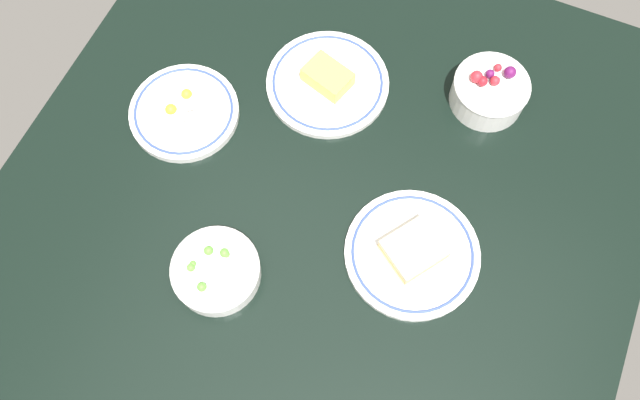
{
  "coord_description": "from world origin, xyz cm",
  "views": [
    {
      "loc": [
        -37.35,
        -16.16,
        105.09
      ],
      "look_at": [
        0.0,
        0.0,
        6.0
      ],
      "focal_mm": 36.06,
      "sensor_mm": 36.0,
      "label": 1
    }
  ],
  "objects_px": {
    "bowl_berries": "(489,91)",
    "plate_cheese": "(328,82)",
    "plate_sandwich": "(413,253)",
    "bowl_peas": "(216,271)",
    "plate_eggs": "(183,111)"
  },
  "relations": [
    {
      "from": "bowl_berries",
      "to": "bowl_peas",
      "type": "bearing_deg",
      "value": 148.45
    },
    {
      "from": "plate_sandwich",
      "to": "bowl_berries",
      "type": "bearing_deg",
      "value": -3.6
    },
    {
      "from": "plate_cheese",
      "to": "plate_eggs",
      "type": "bearing_deg",
      "value": 126.79
    },
    {
      "from": "plate_eggs",
      "to": "bowl_berries",
      "type": "bearing_deg",
      "value": -63.49
    },
    {
      "from": "plate_sandwich",
      "to": "plate_cheese",
      "type": "bearing_deg",
      "value": 46.23
    },
    {
      "from": "bowl_berries",
      "to": "bowl_peas",
      "type": "height_order",
      "value": "bowl_berries"
    },
    {
      "from": "bowl_berries",
      "to": "plate_cheese",
      "type": "distance_m",
      "value": 0.29
    },
    {
      "from": "bowl_berries",
      "to": "plate_cheese",
      "type": "bearing_deg",
      "value": 107.08
    },
    {
      "from": "bowl_peas",
      "to": "plate_sandwich",
      "type": "bearing_deg",
      "value": -60.56
    },
    {
      "from": "plate_sandwich",
      "to": "plate_eggs",
      "type": "height_order",
      "value": "plate_eggs"
    },
    {
      "from": "bowl_berries",
      "to": "plate_eggs",
      "type": "relative_size",
      "value": 0.69
    },
    {
      "from": "plate_cheese",
      "to": "bowl_peas",
      "type": "height_order",
      "value": "bowl_peas"
    },
    {
      "from": "bowl_peas",
      "to": "plate_eggs",
      "type": "relative_size",
      "value": 0.73
    },
    {
      "from": "bowl_berries",
      "to": "plate_cheese",
      "type": "height_order",
      "value": "bowl_berries"
    },
    {
      "from": "plate_cheese",
      "to": "bowl_peas",
      "type": "relative_size",
      "value": 1.57
    }
  ]
}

